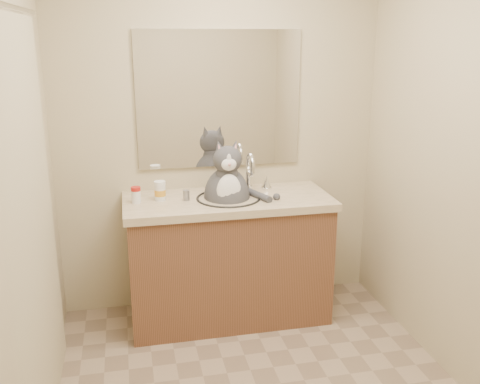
# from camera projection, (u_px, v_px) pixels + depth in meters

# --- Properties ---
(room) EXTENTS (2.22, 2.52, 2.42)m
(room) POSITION_uv_depth(u_px,v_px,m) (267.00, 184.00, 2.46)
(room) COLOR gray
(room) RESTS_ON ground
(vanity) EXTENTS (1.34, 0.59, 1.12)m
(vanity) POSITION_uv_depth(u_px,v_px,m) (228.00, 256.00, 3.57)
(vanity) COLOR brown
(vanity) RESTS_ON ground
(mirror) EXTENTS (1.10, 0.02, 0.90)m
(mirror) POSITION_uv_depth(u_px,v_px,m) (219.00, 100.00, 3.55)
(mirror) COLOR white
(mirror) RESTS_ON room
(shower_curtain) EXTENTS (0.02, 1.30, 1.93)m
(shower_curtain) POSITION_uv_depth(u_px,v_px,m) (34.00, 228.00, 2.38)
(shower_curtain) COLOR #C0B291
(shower_curtain) RESTS_ON ground
(cat) EXTENTS (0.42, 0.36, 0.59)m
(cat) POSITION_uv_depth(u_px,v_px,m) (227.00, 193.00, 3.45)
(cat) COLOR #404045
(cat) RESTS_ON vanity
(pill_bottle_redcap) EXTENTS (0.08, 0.08, 0.10)m
(pill_bottle_redcap) POSITION_uv_depth(u_px,v_px,m) (136.00, 195.00, 3.33)
(pill_bottle_redcap) COLOR white
(pill_bottle_redcap) RESTS_ON vanity
(pill_bottle_orange) EXTENTS (0.09, 0.09, 0.12)m
(pill_bottle_orange) POSITION_uv_depth(u_px,v_px,m) (160.00, 191.00, 3.39)
(pill_bottle_orange) COLOR white
(pill_bottle_orange) RESTS_ON vanity
(grey_canister) EXTENTS (0.04, 0.04, 0.07)m
(grey_canister) POSITION_uv_depth(u_px,v_px,m) (186.00, 195.00, 3.39)
(grey_canister) COLOR gray
(grey_canister) RESTS_ON vanity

